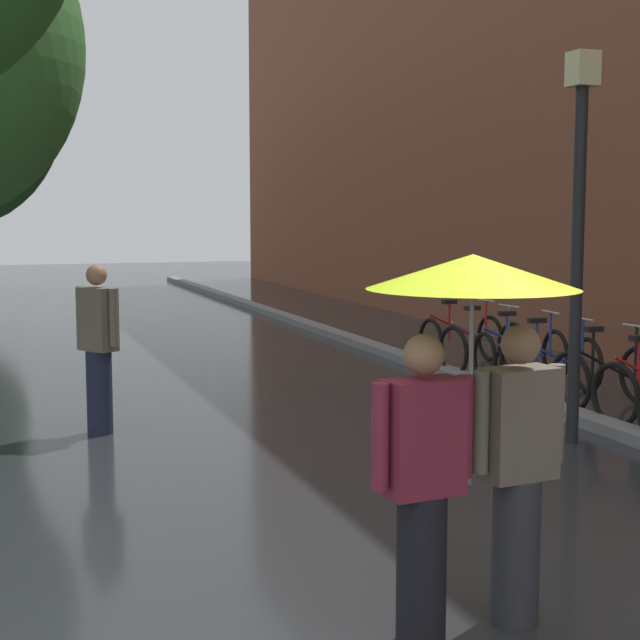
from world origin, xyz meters
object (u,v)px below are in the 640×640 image
(parked_bicycle_3, at_px, (551,365))
(parked_bicycle_4, at_px, (520,355))
(parked_bicycle_6, at_px, (461,338))
(couple_under_umbrella, at_px, (472,384))
(street_lamp_post, at_px, (578,215))
(pedestrian_walking_midground, at_px, (98,348))
(parked_bicycle_5, at_px, (484,347))
(parked_bicycle_2, at_px, (606,376))

(parked_bicycle_3, relative_size, parked_bicycle_4, 0.99)
(parked_bicycle_6, relative_size, couple_under_umbrella, 0.55)
(parked_bicycle_6, xyz_separation_m, couple_under_umbrella, (-4.29, -8.20, 0.96))
(street_lamp_post, height_order, pedestrian_walking_midground, street_lamp_post)
(parked_bicycle_3, relative_size, parked_bicycle_6, 1.02)
(parked_bicycle_5, bearing_deg, parked_bicycle_6, 81.49)
(parked_bicycle_4, bearing_deg, parked_bicycle_2, -88.45)
(couple_under_umbrella, distance_m, pedestrian_walking_midground, 5.52)
(parked_bicycle_5, distance_m, street_lamp_post, 4.44)
(parked_bicycle_5, xyz_separation_m, couple_under_umbrella, (-4.15, -7.26, 0.96))
(parked_bicycle_3, height_order, parked_bicycle_4, same)
(street_lamp_post, bearing_deg, parked_bicycle_2, 43.96)
(parked_bicycle_5, distance_m, couple_under_umbrella, 8.42)
(pedestrian_walking_midground, bearing_deg, parked_bicycle_2, -6.91)
(parked_bicycle_2, xyz_separation_m, parked_bicycle_3, (-0.12, 0.94, 0.00))
(parked_bicycle_6, bearing_deg, couple_under_umbrella, -117.63)
(parked_bicycle_2, height_order, parked_bicycle_5, same)
(parked_bicycle_3, bearing_deg, parked_bicycle_6, 87.00)
(parked_bicycle_4, bearing_deg, couple_under_umbrella, -123.36)
(parked_bicycle_4, xyz_separation_m, couple_under_umbrella, (-4.23, -6.43, 0.96))
(parked_bicycle_6, bearing_deg, parked_bicycle_5, -98.51)
(parked_bicycle_2, height_order, couple_under_umbrella, couple_under_umbrella)
(pedestrian_walking_midground, bearing_deg, street_lamp_post, -24.41)
(parked_bicycle_3, distance_m, parked_bicycle_6, 2.61)
(parked_bicycle_6, xyz_separation_m, street_lamp_post, (-1.33, -4.81, 1.84))
(parked_bicycle_6, xyz_separation_m, pedestrian_walking_midground, (-5.62, -2.87, 0.50))
(parked_bicycle_2, relative_size, parked_bicycle_3, 1.01)
(parked_bicycle_6, bearing_deg, parked_bicycle_2, -90.24)
(parked_bicycle_4, distance_m, pedestrian_walking_midground, 5.68)
(pedestrian_walking_midground, bearing_deg, parked_bicycle_3, 2.74)
(parked_bicycle_2, xyz_separation_m, parked_bicycle_4, (-0.05, 1.77, 0.00))
(street_lamp_post, relative_size, pedestrian_walking_midground, 2.17)
(parked_bicycle_2, xyz_separation_m, street_lamp_post, (-1.31, -1.27, 1.84))
(pedestrian_walking_midground, bearing_deg, parked_bicycle_5, 19.35)
(parked_bicycle_2, bearing_deg, parked_bicycle_5, 92.78)
(parked_bicycle_3, height_order, parked_bicycle_6, same)
(pedestrian_walking_midground, bearing_deg, parked_bicycle_4, 11.08)
(parked_bicycle_5, relative_size, pedestrian_walking_midground, 0.67)
(parked_bicycle_2, xyz_separation_m, parked_bicycle_5, (-0.13, 2.60, 0.00))
(parked_bicycle_3, bearing_deg, parked_bicycle_4, 84.90)
(parked_bicycle_5, xyz_separation_m, pedestrian_walking_midground, (-5.48, -1.92, 0.50))
(parked_bicycle_5, bearing_deg, parked_bicycle_4, -84.63)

